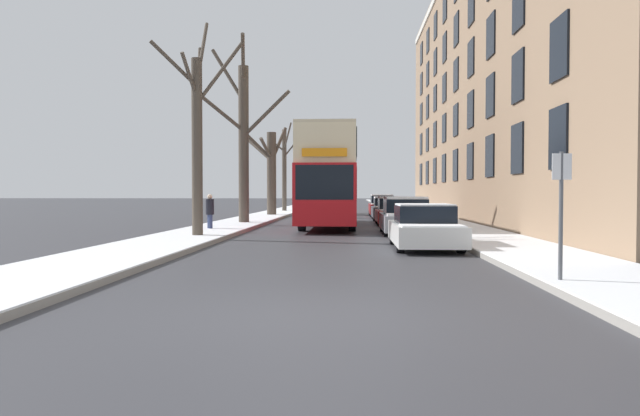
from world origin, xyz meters
name	(u,v)px	position (x,y,z in m)	size (l,w,h in m)	color
ground_plane	(309,316)	(0.00, 0.00, 0.00)	(320.00, 320.00, 0.00)	#38383D
sidewalk_left	(298,207)	(-5.15, 53.00, 0.08)	(2.76, 130.00, 0.16)	gray
sidewalk_right	(395,207)	(5.15, 53.00, 0.08)	(2.76, 130.00, 0.16)	gray
terrace_facade_right	(537,80)	(11.02, 25.53, 8.02)	(9.10, 41.45, 16.04)	#8C7056
bare_tree_left_0	(198,133)	(-4.80, 12.14, 3.72)	(2.86, 3.35, 8.15)	#4C4238
bare_tree_left_1	(243,137)	(-4.86, 20.74, 4.40)	(4.51, 2.73, 9.07)	#4C4238
bare_tree_left_2	(270,170)	(-4.94, 30.89, 3.20)	(3.24, 3.32, 6.13)	#4C4238
bare_tree_left_3	(285,167)	(-4.92, 39.18, 3.74)	(3.66, 2.78, 7.12)	#4C4238
double_decker_bus	(330,175)	(-0.48, 20.09, 2.51)	(2.50, 11.81, 4.45)	red
parked_car_0	(424,228)	(2.69, 9.29, 0.61)	(1.84, 4.24, 1.30)	silver
parked_car_1	(405,217)	(2.69, 15.21, 0.67)	(1.87, 4.54, 1.47)	#9EA3AD
parked_car_2	(394,212)	(2.69, 21.49, 0.66)	(1.74, 4.04, 1.44)	maroon
parked_car_3	(387,209)	(2.69, 26.83, 0.65)	(1.77, 4.21, 1.39)	#474C56
parked_car_4	(382,206)	(2.69, 32.57, 0.69)	(1.74, 4.52, 1.51)	maroon
oncoming_van	(320,198)	(-1.79, 35.42, 1.22)	(1.93, 5.04, 2.25)	#9EA3AD
pedestrian_left_sidewalk	(210,211)	(-5.27, 15.68, 0.86)	(0.34, 0.34, 1.57)	navy
street_sign_post	(561,210)	(4.07, 2.29, 1.34)	(0.32, 0.07, 2.31)	#4C4F54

